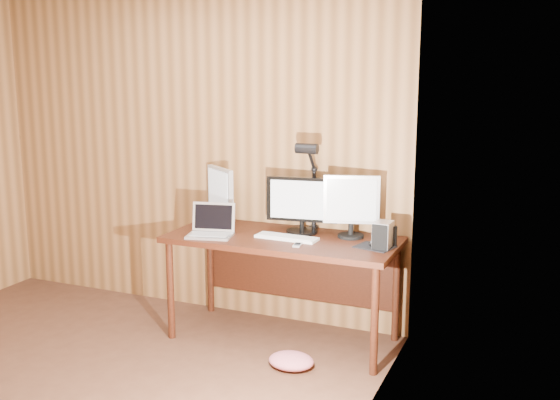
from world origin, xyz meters
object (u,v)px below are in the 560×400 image
Objects in this scene: monitor_left at (220,193)px; desk_lamp at (310,173)px; desk at (287,251)px; keyboard at (287,237)px; hard_drive at (383,235)px; speaker at (393,236)px; mouse at (375,244)px; monitor_right at (351,204)px; monitor_center at (302,205)px; phone at (298,245)px; laptop at (212,227)px.

desk_lamp is (0.71, 0.02, 0.19)m from monitor_left.
desk is 3.62× the size of keyboard.
speaker is at bearing 59.97° from hard_drive.
monitor_right is at bearing 164.50° from mouse.
monitor_center is 4.33× the size of mouse.
phone is (-0.53, -0.17, -0.08)m from hard_drive.
monitor_right reaches higher than desk.
hard_drive is at bearing -121.91° from speaker.
desk is 3.15× the size of monitor_center.
desk_lamp is at bearing 160.82° from hard_drive.
phone is (0.66, -0.03, -0.05)m from laptop.
keyboard is (0.64, -0.24, -0.22)m from monitor_left.
phone is 0.75× the size of speaker.
desk is 9.29× the size of hard_drive.
monitor_center is 0.40m from phone.
hard_drive is 0.56m from phone.
laptop is at bearing -169.94° from speaker.
monitor_left is at bearing 161.93° from monitor_right.
mouse reaches higher than phone.
speaker is (0.57, 0.25, 0.06)m from phone.
mouse is (1.13, 0.13, -0.03)m from laptop.
hard_drive is at bearing -6.34° from laptop.
monitor_center reaches higher than speaker.
monitor_right is at bearing -5.48° from monitor_center.
keyboard is 0.67m from hard_drive.
monitor_right reaches higher than keyboard.
phone is (0.10, -0.33, -0.20)m from monitor_center.
monitor_center is at bearing 46.54° from desk.
desk_lamp is at bearing 52.77° from desk.
desk_lamp reaches higher than monitor_right.
desk is 0.74m from hard_drive.
keyboard is (0.52, 0.11, -0.04)m from laptop.
keyboard is 0.61m from mouse.
desk_lamp is (-0.32, 0.05, 0.19)m from monitor_right.
laptop reaches higher than mouse.
hard_drive is 0.09m from speaker.
monitor_center is at bearing -103.37° from desk_lamp.
desk_lamp is (0.07, 0.26, 0.41)m from keyboard.
phone is at bearing -54.25° from desk.
keyboard is 0.65× the size of desk_lamp.
hard_drive is (1.18, 0.14, 0.03)m from laptop.
mouse is at bearing 27.09° from monitor_left.
mouse is (0.66, -0.08, 0.15)m from desk.
mouse is at bearing -139.11° from speaker.
speaker is at bearing 65.23° from mouse.
mouse is at bearing 11.65° from phone.
monitor_center is 0.23m from desk_lamp.
monitor_left is at bearing 174.44° from speaker.
monitor_left reaches higher than speaker.
desk is 12.17× the size of speaker.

